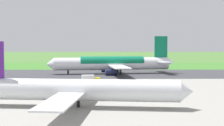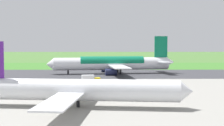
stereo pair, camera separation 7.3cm
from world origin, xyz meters
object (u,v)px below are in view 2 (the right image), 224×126
at_px(airliner_main, 113,63).
at_px(airliner_parked_mid, 77,89).
at_px(service_truck_baggage, 90,79).
at_px(traffic_cone_orange, 82,67).
at_px(no_stopping_sign, 96,64).

relative_size(airliner_main, airliner_parked_mid, 1.24).
bearing_deg(airliner_parked_mid, service_truck_baggage, -90.34).
distance_m(airliner_main, airliner_parked_mid, 67.76).
distance_m(airliner_main, traffic_cone_orange, 36.93).
height_order(airliner_parked_mid, no_stopping_sign, airliner_parked_mid).
bearing_deg(airliner_main, traffic_cone_orange, -64.34).
relative_size(service_truck_baggage, traffic_cone_orange, 11.09).
relative_size(airliner_parked_mid, no_stopping_sign, 14.93).
bearing_deg(service_truck_baggage, airliner_parked_mid, 89.66).
distance_m(service_truck_baggage, no_stopping_sign, 68.74).
xyz_separation_m(airliner_parked_mid, traffic_cone_orange, (8.17, -100.40, -3.21)).
xyz_separation_m(airliner_parked_mid, service_truck_baggage, (-0.21, -35.93, -2.08)).
xyz_separation_m(service_truck_baggage, no_stopping_sign, (1.51, -68.72, 0.32)).
bearing_deg(airliner_main, no_stopping_sign, -76.41).
bearing_deg(service_truck_baggage, traffic_cone_orange, -82.60).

